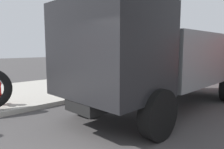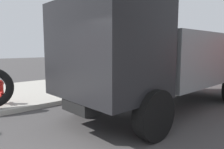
% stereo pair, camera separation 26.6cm
% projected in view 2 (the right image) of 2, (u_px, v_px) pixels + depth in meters
% --- Properties ---
extents(fire_hydrant, '(0.24, 0.54, 0.78)m').
position_uv_depth(fire_hydrant, '(0.00, 91.00, 6.81)').
color(fire_hydrant, red).
rests_on(fire_hydrant, sidewalk_curb).
extents(dump_truck_gray, '(7.07, 2.96, 3.00)m').
position_uv_depth(dump_truck_gray, '(163.00, 59.00, 6.62)').
color(dump_truck_gray, slate).
rests_on(dump_truck_gray, ground).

